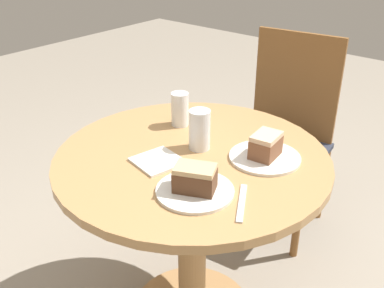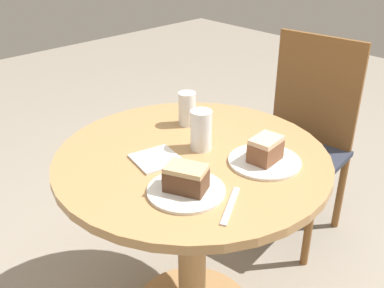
{
  "view_description": "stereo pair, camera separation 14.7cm",
  "coord_description": "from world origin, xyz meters",
  "px_view_note": "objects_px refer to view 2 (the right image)",
  "views": [
    {
      "loc": [
        0.84,
        -1.0,
        1.46
      ],
      "look_at": [
        0.0,
        0.0,
        0.78
      ],
      "focal_mm": 42.0,
      "sensor_mm": 36.0,
      "label": 1
    },
    {
      "loc": [
        0.94,
        -0.9,
        1.46
      ],
      "look_at": [
        0.0,
        0.0,
        0.78
      ],
      "focal_mm": 42.0,
      "sensor_mm": 36.0,
      "label": 2
    }
  ],
  "objects_px": {
    "chair": "(301,137)",
    "glass_lemonade": "(187,110)",
    "cake_slice_far": "(266,149)",
    "glass_water": "(201,132)",
    "plate_far": "(264,161)",
    "cake_slice_near": "(186,178)",
    "plate_near": "(186,191)"
  },
  "relations": [
    {
      "from": "chair",
      "to": "glass_lemonade",
      "type": "xyz_separation_m",
      "value": [
        -0.1,
        -0.66,
        0.31
      ]
    },
    {
      "from": "glass_lemonade",
      "to": "cake_slice_near",
      "type": "bearing_deg",
      "value": -43.44
    },
    {
      "from": "glass_water",
      "to": "plate_far",
      "type": "bearing_deg",
      "value": 20.69
    },
    {
      "from": "plate_near",
      "to": "glass_water",
      "type": "xyz_separation_m",
      "value": [
        -0.16,
        0.22,
        0.06
      ]
    },
    {
      "from": "plate_far",
      "to": "glass_water",
      "type": "height_order",
      "value": "glass_water"
    },
    {
      "from": "chair",
      "to": "cake_slice_near",
      "type": "xyz_separation_m",
      "value": [
        0.24,
        -0.97,
        0.3
      ]
    },
    {
      "from": "plate_far",
      "to": "glass_lemonade",
      "type": "relative_size",
      "value": 1.84
    },
    {
      "from": "chair",
      "to": "cake_slice_near",
      "type": "distance_m",
      "value": 1.05
    },
    {
      "from": "chair",
      "to": "cake_slice_far",
      "type": "xyz_separation_m",
      "value": [
        0.29,
        -0.68,
        0.3
      ]
    },
    {
      "from": "plate_far",
      "to": "glass_lemonade",
      "type": "bearing_deg",
      "value": 177.06
    },
    {
      "from": "cake_slice_near",
      "to": "chair",
      "type": "bearing_deg",
      "value": 103.83
    },
    {
      "from": "glass_lemonade",
      "to": "plate_near",
      "type": "bearing_deg",
      "value": -43.44
    },
    {
      "from": "chair",
      "to": "glass_water",
      "type": "bearing_deg",
      "value": -91.8
    },
    {
      "from": "plate_near",
      "to": "plate_far",
      "type": "relative_size",
      "value": 0.97
    },
    {
      "from": "plate_near",
      "to": "plate_far",
      "type": "xyz_separation_m",
      "value": [
        0.05,
        0.3,
        0.0
      ]
    },
    {
      "from": "chair",
      "to": "glass_water",
      "type": "distance_m",
      "value": 0.82
    },
    {
      "from": "chair",
      "to": "plate_far",
      "type": "height_order",
      "value": "chair"
    },
    {
      "from": "chair",
      "to": "glass_lemonade",
      "type": "height_order",
      "value": "chair"
    },
    {
      "from": "cake_slice_near",
      "to": "cake_slice_far",
      "type": "bearing_deg",
      "value": 80.61
    },
    {
      "from": "plate_far",
      "to": "glass_water",
      "type": "bearing_deg",
      "value": -159.31
    },
    {
      "from": "chair",
      "to": "plate_far",
      "type": "xyz_separation_m",
      "value": [
        0.29,
        -0.68,
        0.25
      ]
    },
    {
      "from": "cake_slice_far",
      "to": "glass_lemonade",
      "type": "relative_size",
      "value": 0.88
    },
    {
      "from": "chair",
      "to": "cake_slice_far",
      "type": "height_order",
      "value": "chair"
    },
    {
      "from": "chair",
      "to": "cake_slice_near",
      "type": "bearing_deg",
      "value": -83.92
    },
    {
      "from": "plate_far",
      "to": "glass_water",
      "type": "xyz_separation_m",
      "value": [
        -0.21,
        -0.08,
        0.06
      ]
    },
    {
      "from": "plate_far",
      "to": "glass_lemonade",
      "type": "xyz_separation_m",
      "value": [
        -0.39,
        0.02,
        0.05
      ]
    },
    {
      "from": "plate_far",
      "to": "cake_slice_near",
      "type": "bearing_deg",
      "value": -99.39
    },
    {
      "from": "plate_far",
      "to": "glass_water",
      "type": "relative_size",
      "value": 1.68
    },
    {
      "from": "plate_far",
      "to": "cake_slice_far",
      "type": "bearing_deg",
      "value": 0.0
    },
    {
      "from": "cake_slice_near",
      "to": "glass_lemonade",
      "type": "distance_m",
      "value": 0.46
    },
    {
      "from": "chair",
      "to": "plate_far",
      "type": "bearing_deg",
      "value": -74.59
    },
    {
      "from": "cake_slice_far",
      "to": "glass_lemonade",
      "type": "distance_m",
      "value": 0.39
    }
  ]
}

